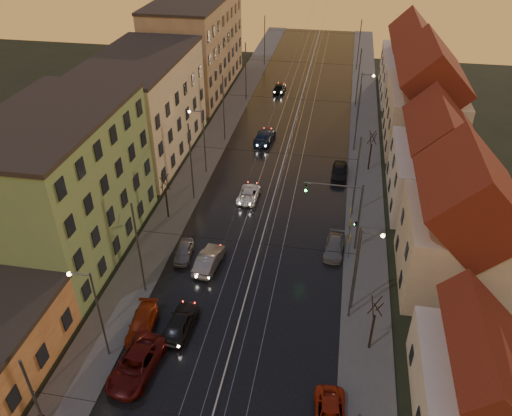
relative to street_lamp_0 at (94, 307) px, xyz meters
The scene contains 46 objects.
ground 10.52m from the street_lamp_0, 12.39° to the right, with size 160.00×160.00×0.00m, color black.
road 39.38m from the street_lamp_0, 76.53° to the left, with size 16.00×120.00×0.04m, color black.
sidewalk_left 38.31m from the street_lamp_0, 91.35° to the left, with size 4.00×120.00×0.15m, color #4C4C4C.
sidewalk_right 42.80m from the street_lamp_0, 63.31° to the left, with size 4.00×120.00×0.15m, color #4C4C4C.
tram_rail_0 38.92m from the street_lamp_0, 79.70° to the left, with size 0.06×120.00×0.03m, color gray.
tram_rail_1 39.20m from the street_lamp_0, 77.63° to the left, with size 0.06×120.00×0.03m, color gray.
tram_rail_2 39.56m from the street_lamp_0, 75.43° to the left, with size 0.06×120.00×0.03m, color gray.
tram_rail_3 39.94m from the street_lamp_0, 73.43° to the left, with size 0.06×120.00×0.03m, color gray.
apartment_left_1 14.73m from the street_lamp_0, 124.98° to the left, with size 10.00×18.00×13.00m, color #6A9B62.
apartment_left_2 33.10m from the street_lamp_0, 104.70° to the left, with size 10.00×20.00×12.00m, color beige.
apartment_left_3 56.67m from the street_lamp_0, 98.53° to the left, with size 10.00×24.00×14.00m, color #8B795A.
house_right_0 26.18m from the street_lamp_0, ahead, with size 8.16×10.20×5.80m.
house_right_1 29.17m from the street_lamp_0, 26.47° to the left, with size 8.67×10.20×10.80m.
house_right_2 36.84m from the street_lamp_0, 44.89° to the left, with size 9.18×12.24×9.20m.
house_right_3 48.61m from the street_lamp_0, 57.52° to the left, with size 9.18×14.28×11.50m.
house_right_4 64.52m from the street_lamp_0, 66.13° to the left, with size 9.18×16.32×10.00m.
catenary_pole_l_0 8.03m from the street_lamp_0, 86.39° to the right, with size 0.16×0.16×9.00m, color #595B60.
catenary_pole_l_1 7.03m from the street_lamp_0, 85.88° to the left, with size 0.16×0.16×9.00m, color #595B60.
catenary_pole_r_1 19.04m from the street_lamp_0, 21.57° to the left, with size 0.16×0.16×9.00m, color #595B60.
catenary_pole_l_2 22.01m from the street_lamp_0, 88.69° to the left, with size 0.16×0.16×9.00m, color #595B60.
catenary_pole_r_2 28.24m from the street_lamp_0, 51.17° to the left, with size 0.16×0.16×9.00m, color #595B60.
catenary_pole_l_3 37.01m from the street_lamp_0, 89.22° to the left, with size 0.16×0.16×9.00m, color #595B60.
catenary_pole_r_3 41.02m from the street_lamp_0, 64.43° to the left, with size 0.16×0.16×9.00m, color #595B60.
catenary_pole_l_4 52.00m from the street_lamp_0, 89.44° to the left, with size 0.16×0.16×9.00m, color #595B60.
catenary_pole_r_4 54.93m from the street_lamp_0, 71.20° to the left, with size 0.16×0.16×9.00m, color #595B60.
catenary_pole_l_5 70.00m from the street_lamp_0, 89.59° to the left, with size 0.16×0.16×9.00m, color #595B60.
catenary_pole_r_5 72.21m from the street_lamp_0, 75.81° to the left, with size 0.16×0.16×9.00m, color #595B60.
street_lamp_0 is the anchor object (origin of this frame).
street_lamp_1 19.89m from the street_lamp_0, 23.72° to the left, with size 1.75×0.32×8.00m.
street_lamp_2 28.00m from the street_lamp_0, 90.00° to the left, with size 1.75×0.32×8.00m.
street_lamp_3 47.62m from the street_lamp_0, 67.52° to the left, with size 1.75×0.32×8.00m.
traffic_light_mast 23.42m from the street_lamp_0, 43.10° to the left, with size 5.30×0.32×7.20m.
bare_tree_0 18.19m from the street_lamp_0, 93.47° to the left, with size 1.09×1.09×5.11m.
bare_tree_1 19.86m from the street_lamp_0, 11.71° to the left, with size 1.09×1.09×5.11m.
bare_tree_2 37.56m from the street_lamp_0, 58.63° to the left, with size 1.09×1.09×5.11m.
driving_car_0 7.17m from the street_lamp_0, 35.19° to the left, with size 1.86×4.62×1.57m, color black.
driving_car_1 12.94m from the street_lamp_0, 65.60° to the left, with size 1.65×4.72×1.56m, color gray.
driving_car_2 24.44m from the street_lamp_0, 74.49° to the left, with size 2.08×4.50×1.25m, color white.
driving_car_3 38.25m from the street_lamp_0, 81.15° to the left, with size 2.20×5.41×1.57m, color #172645.
driving_car_4 56.92m from the street_lamp_0, 84.67° to the left, with size 1.70×4.23×1.44m, color black.
parked_left_1 5.14m from the street_lamp_0, 19.89° to the right, with size 2.60×5.63×1.56m, color #4F0F0D.
parked_left_2 5.40m from the street_lamp_0, 55.98° to the left, with size 1.84×4.52×1.31m, color maroon.
parked_left_3 13.05m from the street_lamp_0, 78.90° to the left, with size 1.48×3.67×1.25m, color gray.
parked_right_0 17.44m from the street_lamp_0, ahead, with size 2.04×4.41×1.23m, color #AD2811.
parked_right_1 22.65m from the street_lamp_0, 43.37° to the left, with size 1.73×4.26×1.24m, color gray.
parked_right_2 33.97m from the street_lamp_0, 61.50° to the left, with size 1.81×4.49×1.53m, color black.
Camera 1 is at (6.30, -20.55, 29.62)m, focal length 35.00 mm.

